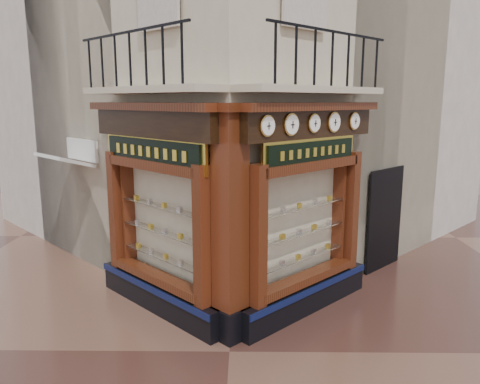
{
  "coord_description": "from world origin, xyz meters",
  "views": [
    {
      "loc": [
        0.26,
        -6.96,
        4.01
      ],
      "look_at": [
        0.15,
        2.0,
        2.26
      ],
      "focal_mm": 35.0,
      "sensor_mm": 36.0,
      "label": 1
    }
  ],
  "objects_px": {
    "clock_e": "(354,121)",
    "signboard_left": "(151,152)",
    "awning": "(72,269)",
    "clock_b": "(291,125)",
    "corner_pilaster": "(230,228)",
    "clock_c": "(314,123)",
    "signboard_right": "(312,152)",
    "clock_a": "(267,126)",
    "clock_d": "(334,122)"
  },
  "relations": [
    {
      "from": "signboard_left",
      "to": "clock_c",
      "type": "bearing_deg",
      "value": -138.11
    },
    {
      "from": "clock_e",
      "to": "awning",
      "type": "bearing_deg",
      "value": 121.93
    },
    {
      "from": "clock_d",
      "to": "signboard_right",
      "type": "height_order",
      "value": "clock_d"
    },
    {
      "from": "awning",
      "to": "clock_b",
      "type": "bearing_deg",
      "value": -164.67
    },
    {
      "from": "clock_b",
      "to": "clock_c",
      "type": "bearing_deg",
      "value": -0.0
    },
    {
      "from": "clock_a",
      "to": "signboard_left",
      "type": "distance_m",
      "value": 2.36
    },
    {
      "from": "clock_a",
      "to": "clock_c",
      "type": "bearing_deg",
      "value": -0.0
    },
    {
      "from": "clock_a",
      "to": "clock_d",
      "type": "distance_m",
      "value": 1.82
    },
    {
      "from": "clock_e",
      "to": "corner_pilaster",
      "type": "bearing_deg",
      "value": 171.7
    },
    {
      "from": "clock_b",
      "to": "clock_d",
      "type": "distance_m",
      "value": 1.23
    },
    {
      "from": "clock_b",
      "to": "signboard_left",
      "type": "height_order",
      "value": "clock_b"
    },
    {
      "from": "clock_b",
      "to": "corner_pilaster",
      "type": "bearing_deg",
      "value": 157.04
    },
    {
      "from": "clock_a",
      "to": "signboard_left",
      "type": "bearing_deg",
      "value": 108.62
    },
    {
      "from": "corner_pilaster",
      "to": "clock_d",
      "type": "xyz_separation_m",
      "value": [
        1.89,
        1.28,
        1.67
      ]
    },
    {
      "from": "clock_c",
      "to": "awning",
      "type": "distance_m",
      "value": 6.92
    },
    {
      "from": "clock_a",
      "to": "awning",
      "type": "bearing_deg",
      "value": 99.46
    },
    {
      "from": "clock_d",
      "to": "clock_b",
      "type": "bearing_deg",
      "value": -180.0
    },
    {
      "from": "clock_a",
      "to": "corner_pilaster",
      "type": "bearing_deg",
      "value": 134.31
    },
    {
      "from": "awning",
      "to": "signboard_left",
      "type": "relative_size",
      "value": 0.65
    },
    {
      "from": "clock_c",
      "to": "awning",
      "type": "bearing_deg",
      "value": 111.22
    },
    {
      "from": "clock_c",
      "to": "signboard_right",
      "type": "xyz_separation_m",
      "value": [
        0.0,
        0.16,
        -0.52
      ]
    },
    {
      "from": "clock_c",
      "to": "signboard_right",
      "type": "distance_m",
      "value": 0.54
    },
    {
      "from": "clock_b",
      "to": "awning",
      "type": "height_order",
      "value": "clock_b"
    },
    {
      "from": "corner_pilaster",
      "to": "clock_b",
      "type": "distance_m",
      "value": 2.0
    },
    {
      "from": "corner_pilaster",
      "to": "clock_b",
      "type": "height_order",
      "value": "corner_pilaster"
    },
    {
      "from": "clock_c",
      "to": "awning",
      "type": "xyz_separation_m",
      "value": [
        -5.4,
        2.38,
        -3.62
      ]
    },
    {
      "from": "clock_d",
      "to": "corner_pilaster",
      "type": "bearing_deg",
      "value": 169.21
    },
    {
      "from": "clock_a",
      "to": "clock_c",
      "type": "height_order",
      "value": "clock_a"
    },
    {
      "from": "clock_c",
      "to": "signboard_right",
      "type": "relative_size",
      "value": 0.18
    },
    {
      "from": "clock_a",
      "to": "awning",
      "type": "xyz_separation_m",
      "value": [
        -4.54,
        3.24,
        -3.62
      ]
    },
    {
      "from": "clock_b",
      "to": "awning",
      "type": "xyz_separation_m",
      "value": [
        -4.96,
        2.82,
        -3.62
      ]
    },
    {
      "from": "clock_a",
      "to": "clock_d",
      "type": "height_order",
      "value": "clock_d"
    },
    {
      "from": "clock_d",
      "to": "awning",
      "type": "distance_m",
      "value": 7.13
    },
    {
      "from": "clock_e",
      "to": "signboard_left",
      "type": "height_order",
      "value": "clock_e"
    },
    {
      "from": "corner_pilaster",
      "to": "signboard_left",
      "type": "relative_size",
      "value": 1.8
    },
    {
      "from": "corner_pilaster",
      "to": "clock_e",
      "type": "height_order",
      "value": "corner_pilaster"
    },
    {
      "from": "signboard_left",
      "to": "clock_a",
      "type": "bearing_deg",
      "value": -161.38
    },
    {
      "from": "corner_pilaster",
      "to": "clock_c",
      "type": "height_order",
      "value": "corner_pilaster"
    },
    {
      "from": "clock_b",
      "to": "signboard_left",
      "type": "relative_size",
      "value": 0.17
    },
    {
      "from": "awning",
      "to": "signboard_left",
      "type": "xyz_separation_m",
      "value": [
        2.48,
        -2.22,
        3.1
      ]
    },
    {
      "from": "signboard_left",
      "to": "signboard_right",
      "type": "bearing_deg",
      "value": -135.0
    },
    {
      "from": "clock_a",
      "to": "clock_b",
      "type": "height_order",
      "value": "clock_b"
    },
    {
      "from": "clock_c",
      "to": "awning",
      "type": "height_order",
      "value": "clock_c"
    },
    {
      "from": "clock_c",
      "to": "clock_e",
      "type": "height_order",
      "value": "clock_e"
    },
    {
      "from": "awning",
      "to": "signboard_right",
      "type": "distance_m",
      "value": 6.61
    },
    {
      "from": "awning",
      "to": "corner_pilaster",
      "type": "bearing_deg",
      "value": -174.37
    },
    {
      "from": "clock_a",
      "to": "clock_c",
      "type": "relative_size",
      "value": 1.02
    },
    {
      "from": "clock_a",
      "to": "awning",
      "type": "distance_m",
      "value": 6.65
    },
    {
      "from": "clock_d",
      "to": "clock_e",
      "type": "bearing_deg",
      "value": 0.0
    },
    {
      "from": "clock_b",
      "to": "clock_e",
      "type": "distance_m",
      "value": 1.92
    }
  ]
}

